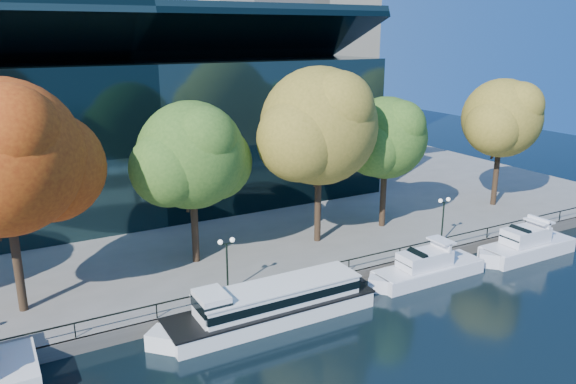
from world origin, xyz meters
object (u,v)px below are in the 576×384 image
tree_2 (194,157)px  tree_3 (321,129)px  lamp_2 (444,210)px  lamp_1 (227,253)px  tour_boat (267,304)px  cruiser_near (425,268)px  cruiser_far (525,245)px  tree_1 (7,161)px  tree_5 (503,120)px  tree_4 (388,140)px

tree_2 → tree_3: (11.01, -0.78, 1.44)m
tree_3 → lamp_2: bearing=-31.5°
lamp_1 → lamp_2: 20.25m
tour_boat → tree_3: tree_3 is taller
cruiser_near → cruiser_far: cruiser_far is taller
tree_1 → tour_boat: bearing=-28.3°
cruiser_far → tree_3: size_ratio=0.68×
cruiser_near → tree_5: bearing=26.8°
tour_boat → cruiser_near: 13.81m
tour_boat → tree_2: 12.90m
cruiser_far → tree_5: tree_5 is taller
tour_boat → tree_5: bearing=16.0°
tour_boat → tree_4: bearing=28.8°
tour_boat → tree_5: (31.94, 9.13, 8.79)m
tree_5 → tree_3: bearing=-179.8°
tree_4 → lamp_2: tree_4 is taller
cruiser_far → tree_4: tree_4 is taller
cruiser_far → tree_4: bearing=125.5°
cruiser_near → tree_3: size_ratio=0.69×
tree_5 → lamp_2: 15.45m
tree_1 → tree_5: (45.98, 1.59, -1.04)m
tree_1 → lamp_1: tree_1 is taller
tree_4 → tree_1: bearing=-176.4°
cruiser_far → tree_3: 20.23m
tree_5 → tree_2: bearing=178.8°
tree_3 → tree_4: (7.43, 0.42, -1.67)m
tree_4 → tree_3: bearing=-176.8°
cruiser_near → lamp_1: bearing=166.9°
tree_2 → lamp_2: 21.79m
tree_5 → lamp_2: bearing=-156.7°
tree_5 → lamp_2: size_ratio=3.30×
tour_boat → tree_3: 16.50m
tree_5 → lamp_1: size_ratio=3.30×
lamp_1 → lamp_2: (20.25, 0.00, 0.00)m
tree_2 → tree_4: (18.44, -0.36, -0.24)m
tree_4 → lamp_1: (-18.60, -5.98, -5.31)m
tour_boat → tree_4: tree_4 is taller
tree_2 → tree_4: size_ratio=1.05×
lamp_1 → lamp_2: same height
tree_3 → tree_4: tree_3 is taller
tree_1 → lamp_1: (12.69, -4.04, -7.14)m
tree_4 → tour_boat: bearing=-151.2°
tree_3 → lamp_1: tree_3 is taller
tree_1 → cruiser_far: bearing=-12.1°
cruiser_far → tree_1: tree_1 is taller
lamp_2 → tree_2: bearing=162.5°
tree_3 → tree_4: 7.63m
tree_2 → lamp_1: size_ratio=3.19×
tree_2 → lamp_1: tree_2 is taller
tree_1 → tree_2: (12.85, 2.31, -1.59)m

